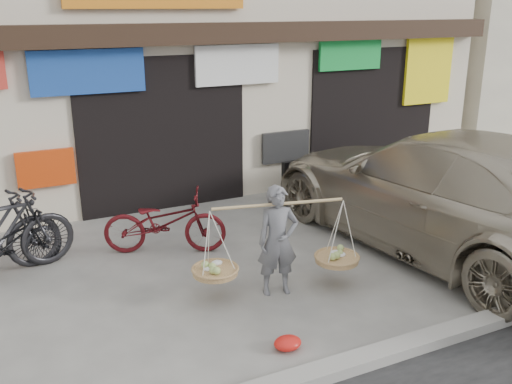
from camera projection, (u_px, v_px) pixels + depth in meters
name	position (u px, v px, depth m)	size (l,w,h in m)	color
ground	(248.00, 289.00, 7.39)	(70.00, 70.00, 0.00)	gray
kerb	(333.00, 369.00, 5.66)	(70.00, 0.25, 0.12)	gray
shophouse_block	(117.00, 8.00, 11.81)	(14.00, 6.32, 7.00)	beige
street_vendor	(278.00, 246.00, 7.12)	(2.11, 0.90, 1.42)	slate
bike_0	(2.00, 247.00, 7.58)	(0.59, 1.70, 0.89)	black
bike_1	(1.00, 236.00, 7.56)	(0.56, 1.97, 1.18)	black
bike_2	(165.00, 222.00, 8.37)	(0.62, 1.79, 0.94)	#4C0D11
suv	(443.00, 191.00, 8.41)	(3.17, 6.42, 1.79)	#A69B86
red_bag	(288.00, 343.00, 6.08)	(0.31, 0.25, 0.14)	red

